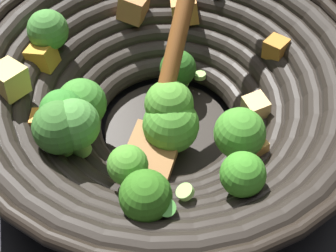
% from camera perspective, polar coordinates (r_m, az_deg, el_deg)
% --- Properties ---
extents(ground_plane, '(4.00, 4.00, 0.00)m').
position_cam_1_polar(ground_plane, '(0.56, -0.07, -0.90)').
color(ground_plane, black).
extents(wok, '(0.41, 0.41, 0.23)m').
position_cam_1_polar(wok, '(0.50, -0.32, 3.89)').
color(wok, black).
rests_on(wok, ground).
extents(garlic_bulb, '(0.04, 0.04, 0.04)m').
position_cam_1_polar(garlic_bulb, '(0.73, -16.98, 13.56)').
color(garlic_bulb, silver).
rests_on(garlic_bulb, ground).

